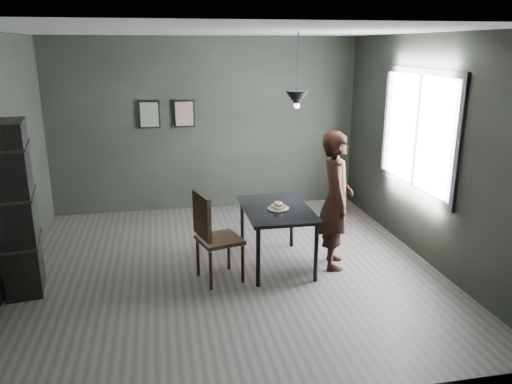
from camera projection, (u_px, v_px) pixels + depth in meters
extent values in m
plane|color=#373330|center=(229.00, 268.00, 6.17)|extent=(5.00, 5.00, 0.00)
cube|color=black|center=(206.00, 125.00, 8.13)|extent=(5.00, 0.10, 2.80)
cube|color=silver|center=(225.00, 31.00, 5.38)|extent=(5.00, 5.00, 0.02)
cube|color=white|center=(417.00, 131.00, 6.37)|extent=(0.02, 1.80, 1.40)
cube|color=black|center=(417.00, 131.00, 6.36)|extent=(0.04, 1.96, 1.56)
cube|color=black|center=(277.00, 209.00, 6.08)|extent=(0.80, 1.20, 0.04)
cylinder|color=black|center=(258.00, 258.00, 5.61)|extent=(0.05, 0.05, 0.71)
cylinder|color=black|center=(316.00, 253.00, 5.74)|extent=(0.05, 0.05, 0.71)
cylinder|color=black|center=(242.00, 225.00, 6.63)|extent=(0.05, 0.05, 0.71)
cylinder|color=black|center=(292.00, 222.00, 6.75)|extent=(0.05, 0.05, 0.71)
cylinder|color=white|center=(278.00, 209.00, 6.01)|extent=(0.23, 0.23, 0.01)
torus|color=beige|center=(282.00, 206.00, 6.02)|extent=(0.12, 0.12, 0.04)
torus|color=beige|center=(275.00, 206.00, 6.02)|extent=(0.12, 0.12, 0.04)
torus|color=beige|center=(278.00, 208.00, 5.95)|extent=(0.12, 0.12, 0.04)
torus|color=beige|center=(278.00, 204.00, 5.99)|extent=(0.17, 0.17, 0.06)
imported|color=black|center=(336.00, 200.00, 6.03)|extent=(0.54, 0.70, 1.69)
cube|color=black|center=(220.00, 240.00, 5.76)|extent=(0.57, 0.57, 0.04)
cube|color=black|center=(202.00, 216.00, 5.57)|extent=(0.17, 0.46, 0.51)
cylinder|color=black|center=(211.00, 271.00, 5.57)|extent=(0.04, 0.04, 0.45)
cylinder|color=black|center=(243.00, 264.00, 5.75)|extent=(0.04, 0.04, 0.45)
cylinder|color=black|center=(198.00, 258.00, 5.91)|extent=(0.04, 0.04, 0.45)
cylinder|color=black|center=(229.00, 252.00, 6.09)|extent=(0.04, 0.04, 0.45)
cube|color=black|center=(16.00, 209.00, 5.38)|extent=(0.45, 0.68, 1.91)
cylinder|color=black|center=(298.00, 66.00, 5.74)|extent=(0.01, 0.01, 0.75)
cone|color=black|center=(297.00, 99.00, 5.84)|extent=(0.28, 0.28, 0.18)
sphere|color=#FFE0B2|center=(297.00, 106.00, 5.87)|extent=(0.07, 0.07, 0.07)
cube|color=black|center=(149.00, 115.00, 7.88)|extent=(0.34, 0.03, 0.44)
cube|color=#3A5148|center=(149.00, 115.00, 7.86)|extent=(0.28, 0.01, 0.38)
cube|color=black|center=(184.00, 114.00, 7.98)|extent=(0.34, 0.03, 0.44)
cube|color=brown|center=(184.00, 114.00, 7.96)|extent=(0.28, 0.01, 0.38)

